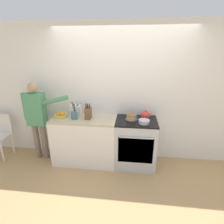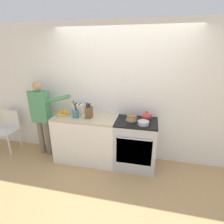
{
  "view_description": "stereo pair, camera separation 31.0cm",
  "coord_description": "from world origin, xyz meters",
  "px_view_note": "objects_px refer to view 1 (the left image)",
  "views": [
    {
      "loc": [
        0.2,
        -2.64,
        2.11
      ],
      "look_at": [
        -0.14,
        0.26,
        1.06
      ],
      "focal_mm": 28.0,
      "sensor_mm": 36.0,
      "label": 1
    },
    {
      "loc": [
        0.51,
        -2.59,
        2.11
      ],
      "look_at": [
        -0.14,
        0.26,
        1.06
      ],
      "focal_mm": 28.0,
      "sensor_mm": 36.0,
      "label": 2
    }
  ],
  "objects_px": {
    "fruit_bowl": "(61,115)",
    "dining_chair": "(0,133)",
    "stove_range": "(135,143)",
    "tea_kettle": "(146,115)",
    "toaster": "(76,110)",
    "layer_cake": "(131,117)",
    "mixing_bowl": "(144,122)",
    "utensil_crock": "(74,115)",
    "person_baker": "(37,115)",
    "knife_block": "(88,113)"
  },
  "relations": [
    {
      "from": "dining_chair",
      "to": "toaster",
      "type": "bearing_deg",
      "value": -21.77
    },
    {
      "from": "toaster",
      "to": "mixing_bowl",
      "type": "bearing_deg",
      "value": -12.34
    },
    {
      "from": "mixing_bowl",
      "to": "fruit_bowl",
      "type": "relative_size",
      "value": 0.81
    },
    {
      "from": "person_baker",
      "to": "layer_cake",
      "type": "bearing_deg",
      "value": -5.44
    },
    {
      "from": "tea_kettle",
      "to": "dining_chair",
      "type": "height_order",
      "value": "tea_kettle"
    },
    {
      "from": "dining_chair",
      "to": "tea_kettle",
      "type": "bearing_deg",
      "value": -25.21
    },
    {
      "from": "tea_kettle",
      "to": "person_baker",
      "type": "bearing_deg",
      "value": -177.27
    },
    {
      "from": "knife_block",
      "to": "utensil_crock",
      "type": "height_order",
      "value": "utensil_crock"
    },
    {
      "from": "utensil_crock",
      "to": "dining_chair",
      "type": "height_order",
      "value": "utensil_crock"
    },
    {
      "from": "knife_block",
      "to": "dining_chair",
      "type": "bearing_deg",
      "value": 179.08
    },
    {
      "from": "toaster",
      "to": "dining_chair",
      "type": "relative_size",
      "value": 0.25
    },
    {
      "from": "tea_kettle",
      "to": "toaster",
      "type": "xyz_separation_m",
      "value": [
        -1.33,
        0.06,
        0.03
      ]
    },
    {
      "from": "stove_range",
      "to": "layer_cake",
      "type": "relative_size",
      "value": 4.08
    },
    {
      "from": "stove_range",
      "to": "tea_kettle",
      "type": "bearing_deg",
      "value": 30.16
    },
    {
      "from": "stove_range",
      "to": "mixing_bowl",
      "type": "bearing_deg",
      "value": -45.51
    },
    {
      "from": "stove_range",
      "to": "dining_chair",
      "type": "bearing_deg",
      "value": 179.68
    },
    {
      "from": "knife_block",
      "to": "tea_kettle",
      "type": "bearing_deg",
      "value": 5.99
    },
    {
      "from": "layer_cake",
      "to": "knife_block",
      "type": "xyz_separation_m",
      "value": [
        -0.79,
        -0.04,
        0.06
      ]
    },
    {
      "from": "toaster",
      "to": "utensil_crock",
      "type": "bearing_deg",
      "value": -80.14
    },
    {
      "from": "layer_cake",
      "to": "person_baker",
      "type": "bearing_deg",
      "value": -179.22
    },
    {
      "from": "fruit_bowl",
      "to": "tea_kettle",
      "type": "bearing_deg",
      "value": 3.19
    },
    {
      "from": "toaster",
      "to": "person_baker",
      "type": "height_order",
      "value": "person_baker"
    },
    {
      "from": "mixing_bowl",
      "to": "toaster",
      "type": "bearing_deg",
      "value": 167.66
    },
    {
      "from": "fruit_bowl",
      "to": "dining_chair",
      "type": "height_order",
      "value": "fruit_bowl"
    },
    {
      "from": "fruit_bowl",
      "to": "dining_chair",
      "type": "bearing_deg",
      "value": 179.65
    },
    {
      "from": "layer_cake",
      "to": "toaster",
      "type": "bearing_deg",
      "value": 172.93
    },
    {
      "from": "stove_range",
      "to": "dining_chair",
      "type": "xyz_separation_m",
      "value": [
        -2.76,
        0.02,
        0.05
      ]
    },
    {
      "from": "utensil_crock",
      "to": "dining_chair",
      "type": "xyz_separation_m",
      "value": [
        -1.63,
        0.07,
        -0.49
      ]
    },
    {
      "from": "stove_range",
      "to": "person_baker",
      "type": "relative_size",
      "value": 0.59
    },
    {
      "from": "mixing_bowl",
      "to": "fruit_bowl",
      "type": "xyz_separation_m",
      "value": [
        -1.53,
        0.13,
        0.0
      ]
    },
    {
      "from": "fruit_bowl",
      "to": "mixing_bowl",
      "type": "bearing_deg",
      "value": -5.02
    },
    {
      "from": "utensil_crock",
      "to": "mixing_bowl",
      "type": "bearing_deg",
      "value": -3.31
    },
    {
      "from": "knife_block",
      "to": "fruit_bowl",
      "type": "xyz_separation_m",
      "value": [
        -0.53,
        0.02,
        -0.07
      ]
    },
    {
      "from": "layer_cake",
      "to": "utensil_crock",
      "type": "height_order",
      "value": "utensil_crock"
    },
    {
      "from": "layer_cake",
      "to": "tea_kettle",
      "type": "distance_m",
      "value": 0.27
    },
    {
      "from": "toaster",
      "to": "dining_chair",
      "type": "distance_m",
      "value": 1.68
    },
    {
      "from": "knife_block",
      "to": "dining_chair",
      "type": "xyz_separation_m",
      "value": [
        -1.88,
        0.03,
        -0.52
      ]
    },
    {
      "from": "layer_cake",
      "to": "mixing_bowl",
      "type": "relative_size",
      "value": 1.15
    },
    {
      "from": "stove_range",
      "to": "layer_cake",
      "type": "xyz_separation_m",
      "value": [
        -0.09,
        0.02,
        0.5
      ]
    },
    {
      "from": "mixing_bowl",
      "to": "layer_cake",
      "type": "bearing_deg",
      "value": 145.42
    },
    {
      "from": "fruit_bowl",
      "to": "toaster",
      "type": "relative_size",
      "value": 1.12
    },
    {
      "from": "toaster",
      "to": "person_baker",
      "type": "bearing_deg",
      "value": -167.61
    },
    {
      "from": "mixing_bowl",
      "to": "utensil_crock",
      "type": "bearing_deg",
      "value": 176.69
    },
    {
      "from": "layer_cake",
      "to": "dining_chair",
      "type": "bearing_deg",
      "value": -179.87
    },
    {
      "from": "fruit_bowl",
      "to": "person_baker",
      "type": "xyz_separation_m",
      "value": [
        -0.47,
        -0.01,
        -0.02
      ]
    },
    {
      "from": "dining_chair",
      "to": "mixing_bowl",
      "type": "bearing_deg",
      "value": -29.61
    },
    {
      "from": "fruit_bowl",
      "to": "dining_chair",
      "type": "relative_size",
      "value": 0.27
    },
    {
      "from": "knife_block",
      "to": "utensil_crock",
      "type": "bearing_deg",
      "value": -170.83
    },
    {
      "from": "utensil_crock",
      "to": "fruit_bowl",
      "type": "distance_m",
      "value": 0.29
    },
    {
      "from": "stove_range",
      "to": "knife_block",
      "type": "height_order",
      "value": "knife_block"
    }
  ]
}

